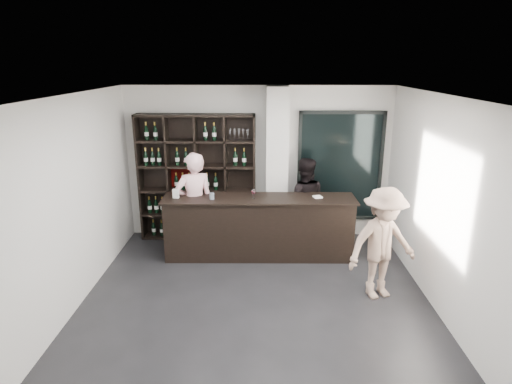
{
  "coord_description": "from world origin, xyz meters",
  "views": [
    {
      "loc": [
        0.1,
        -5.22,
        3.31
      ],
      "look_at": [
        -0.01,
        1.1,
        1.38
      ],
      "focal_mm": 30.0,
      "sensor_mm": 36.0,
      "label": 1
    }
  ],
  "objects_px": {
    "tasting_counter": "(259,227)",
    "customer": "(383,244)",
    "wine_shelf": "(197,178)",
    "taster_black": "(304,202)",
    "taster_pink": "(195,204)"
  },
  "relations": [
    {
      "from": "tasting_counter",
      "to": "customer",
      "type": "bearing_deg",
      "value": -37.25
    },
    {
      "from": "taster_black",
      "to": "taster_pink",
      "type": "bearing_deg",
      "value": 17.55
    },
    {
      "from": "tasting_counter",
      "to": "customer",
      "type": "xyz_separation_m",
      "value": [
        1.77,
        -1.32,
        0.29
      ]
    },
    {
      "from": "taster_black",
      "to": "customer",
      "type": "xyz_separation_m",
      "value": [
        0.95,
        -1.89,
        0.0
      ]
    },
    {
      "from": "taster_pink",
      "to": "wine_shelf",
      "type": "bearing_deg",
      "value": -109.4
    },
    {
      "from": "taster_black",
      "to": "wine_shelf",
      "type": "bearing_deg",
      "value": -2.99
    },
    {
      "from": "wine_shelf",
      "to": "taster_pink",
      "type": "distance_m",
      "value": 0.77
    },
    {
      "from": "tasting_counter",
      "to": "wine_shelf",
      "type": "bearing_deg",
      "value": 143.6
    },
    {
      "from": "tasting_counter",
      "to": "taster_pink",
      "type": "distance_m",
      "value": 1.2
    },
    {
      "from": "wine_shelf",
      "to": "tasting_counter",
      "type": "height_order",
      "value": "wine_shelf"
    },
    {
      "from": "wine_shelf",
      "to": "taster_black",
      "type": "height_order",
      "value": "wine_shelf"
    },
    {
      "from": "taster_black",
      "to": "tasting_counter",
      "type": "bearing_deg",
      "value": 39.79
    },
    {
      "from": "customer",
      "to": "wine_shelf",
      "type": "bearing_deg",
      "value": 123.93
    },
    {
      "from": "tasting_counter",
      "to": "taster_black",
      "type": "distance_m",
      "value": 1.04
    },
    {
      "from": "wine_shelf",
      "to": "tasting_counter",
      "type": "bearing_deg",
      "value": -35.77
    }
  ]
}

